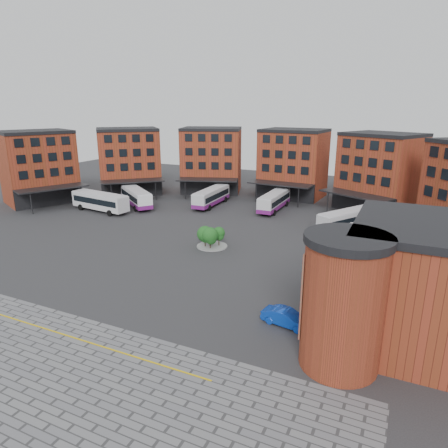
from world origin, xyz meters
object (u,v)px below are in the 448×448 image
at_px(bus_b, 136,197).
at_px(bus_d, 274,201).
at_px(bus_e, 349,220).
at_px(bus_a, 100,201).
at_px(blue_car, 287,318).
at_px(bus_c, 211,197).
at_px(tree_island, 210,236).
at_px(bus_f, 390,234).

relative_size(bus_b, bus_d, 0.97).
distance_m(bus_b, bus_e, 40.92).
xyz_separation_m(bus_b, bus_d, (25.94, 8.63, -0.07)).
distance_m(bus_a, blue_car, 50.35).
relative_size(bus_c, bus_e, 1.03).
xyz_separation_m(tree_island, bus_e, (16.56, 16.52, 0.08)).
height_order(bus_c, blue_car, bus_c).
distance_m(bus_b, bus_c, 15.00).
bearing_deg(blue_car, bus_e, 7.88).
bearing_deg(bus_b, bus_a, -172.98).
distance_m(bus_b, blue_car, 50.82).
bearing_deg(bus_a, blue_car, -111.69).
distance_m(bus_c, blue_car, 46.38).
relative_size(bus_b, bus_f, 1.04).
height_order(bus_e, blue_car, bus_e).
distance_m(tree_island, bus_e, 23.39).
height_order(bus_b, bus_f, bus_b).
bearing_deg(blue_car, tree_island, 54.56).
height_order(bus_e, bus_f, bus_e).
bearing_deg(blue_car, bus_f, -5.29).
distance_m(tree_island, bus_c, 24.79).
bearing_deg(bus_e, bus_b, -147.46).
bearing_deg(bus_f, blue_car, -42.58).
xyz_separation_m(bus_b, bus_f, (47.25, -3.70, -0.18)).
bearing_deg(bus_b, tree_island, -85.49).
bearing_deg(bus_a, bus_b, -22.09).
distance_m(bus_d, bus_f, 24.63).
bearing_deg(blue_car, bus_a, 69.67).
relative_size(bus_c, bus_f, 1.09).
distance_m(tree_island, bus_d, 24.17).
distance_m(bus_a, bus_f, 50.94).
bearing_deg(bus_f, bus_a, -115.18).
height_order(tree_island, blue_car, tree_island).
height_order(bus_b, bus_e, bus_b).
bearing_deg(bus_b, bus_f, -57.52).
relative_size(bus_b, bus_c, 0.96).
bearing_deg(bus_a, bus_c, -44.69).
height_order(bus_a, bus_b, bus_a).
xyz_separation_m(bus_e, bus_f, (6.34, -4.73, -0.12)).
distance_m(bus_a, bus_b, 7.26).
relative_size(bus_c, blue_car, 2.59).
relative_size(bus_d, bus_f, 1.07).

